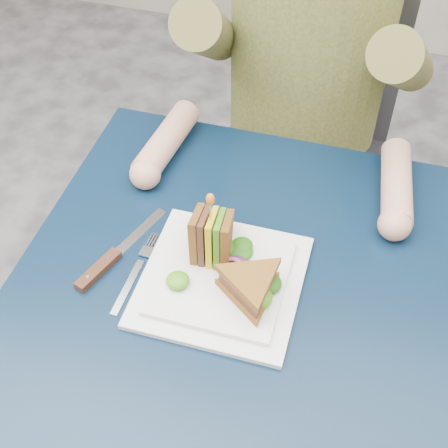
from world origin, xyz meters
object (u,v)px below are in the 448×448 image
(chair, at_px, (305,127))
(diner, at_px, (312,15))
(table, at_px, (240,305))
(plate, at_px, (221,280))
(sandwich_flat, at_px, (251,286))
(fork, at_px, (135,274))
(sandwich_upright, at_px, (211,238))
(knife, at_px, (106,262))

(chair, height_order, diner, diner)
(table, bearing_deg, plate, -146.28)
(sandwich_flat, height_order, fork, sandwich_flat)
(plate, bearing_deg, diner, 87.08)
(sandwich_flat, height_order, sandwich_upright, sandwich_upright)
(table, distance_m, diner, 0.60)
(table, xyz_separation_m, knife, (-0.23, -0.04, 0.09))
(table, relative_size, diner, 1.01)
(plate, bearing_deg, table, 33.72)
(plate, relative_size, sandwich_upright, 1.73)
(plate, bearing_deg, chair, 87.57)
(knife, bearing_deg, sandwich_upright, 20.00)
(table, relative_size, plate, 2.88)
(plate, relative_size, sandwich_flat, 1.51)
(sandwich_upright, bearing_deg, chair, 84.62)
(sandwich_upright, xyz_separation_m, knife, (-0.17, -0.06, -0.05))
(fork, relative_size, knife, 0.83)
(chair, relative_size, sandwich_flat, 5.42)
(knife, bearing_deg, sandwich_flat, -2.03)
(fork, bearing_deg, plate, 9.38)
(diner, bearing_deg, table, -90.00)
(table, xyz_separation_m, fork, (-0.17, -0.04, 0.08))
(sandwich_flat, bearing_deg, plate, 155.56)
(chair, bearing_deg, diner, -90.00)
(chair, bearing_deg, knife, -108.19)
(sandwich_flat, relative_size, knife, 0.80)
(diner, xyz_separation_m, plate, (-0.03, -0.56, -0.18))
(table, distance_m, sandwich_flat, 0.13)
(table, bearing_deg, knife, -171.20)
(plate, distance_m, sandwich_flat, 0.07)
(sandwich_flat, relative_size, sandwich_upright, 1.14)
(plate, distance_m, knife, 0.20)
(chair, distance_m, sandwich_flat, 0.74)
(diner, xyz_separation_m, sandwich_upright, (-0.06, -0.52, -0.13))
(plate, distance_m, fork, 0.15)
(knife, bearing_deg, chair, 71.81)
(table, bearing_deg, sandwich_flat, -59.13)
(table, height_order, sandwich_flat, sandwich_flat)
(chair, height_order, sandwich_flat, chair)
(sandwich_flat, bearing_deg, diner, 92.57)
(sandwich_flat, bearing_deg, chair, 92.16)
(sandwich_flat, xyz_separation_m, knife, (-0.25, 0.01, -0.04))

